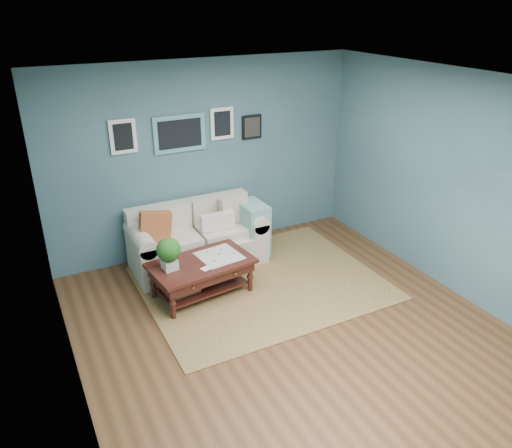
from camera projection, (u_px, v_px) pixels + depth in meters
room_shell at (297, 221)px, 5.01m from camera, size 5.00×5.02×2.70m
area_rug at (262, 283)px, 6.52m from camera, size 2.98×2.38×0.01m
loveseat at (202, 237)px, 6.89m from camera, size 1.85×0.84×0.95m
coffee_table at (196, 269)px, 6.10m from camera, size 1.31×0.86×0.86m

